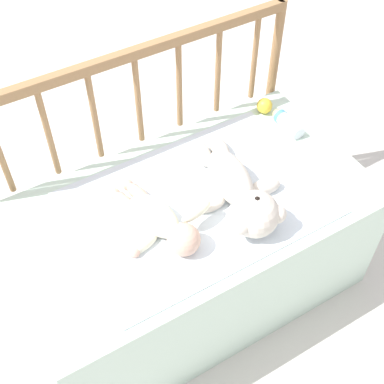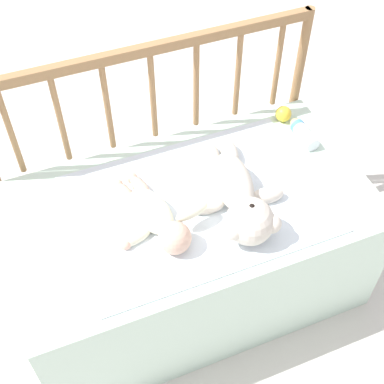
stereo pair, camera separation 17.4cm
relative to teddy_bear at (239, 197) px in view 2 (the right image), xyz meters
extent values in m
plane|color=silver|center=(-0.13, 0.08, -0.58)|extent=(12.00, 12.00, 0.00)
cube|color=silver|center=(-0.13, 0.08, -0.32)|extent=(1.23, 0.68, 0.52)
cylinder|color=#997047|center=(-0.73, 0.45, -0.12)|extent=(0.04, 0.04, 0.91)
cylinder|color=#997047|center=(0.46, 0.45, -0.12)|extent=(0.04, 0.04, 0.91)
cube|color=#997047|center=(-0.13, 0.45, 0.31)|extent=(1.19, 0.03, 0.04)
cylinder|color=#997047|center=(-0.63, 0.45, 0.12)|extent=(0.02, 0.02, 0.36)
cylinder|color=#997047|center=(-0.46, 0.45, 0.12)|extent=(0.02, 0.02, 0.36)
cylinder|color=#997047|center=(-0.30, 0.45, 0.12)|extent=(0.02, 0.02, 0.36)
cylinder|color=#997047|center=(-0.13, 0.45, 0.12)|extent=(0.02, 0.02, 0.36)
cylinder|color=#997047|center=(0.03, 0.45, 0.12)|extent=(0.02, 0.02, 0.36)
cylinder|color=#997047|center=(0.20, 0.45, 0.12)|extent=(0.02, 0.02, 0.36)
cylinder|color=#997047|center=(0.36, 0.45, 0.12)|extent=(0.02, 0.02, 0.36)
cube|color=white|center=(-0.11, 0.07, -0.06)|extent=(0.84, 0.59, 0.01)
ellipsoid|color=silver|center=(0.01, 0.07, -0.01)|extent=(0.16, 0.27, 0.11)
sphere|color=silver|center=(-0.02, -0.11, 0.01)|extent=(0.15, 0.15, 0.15)
sphere|color=beige|center=(-0.02, -0.11, 0.06)|extent=(0.06, 0.06, 0.06)
sphere|color=black|center=(-0.02, -0.11, 0.08)|extent=(0.02, 0.02, 0.02)
sphere|color=silver|center=(0.04, -0.15, 0.02)|extent=(0.06, 0.06, 0.06)
sphere|color=silver|center=(-0.08, -0.13, 0.02)|extent=(0.06, 0.06, 0.06)
ellipsoid|color=silver|center=(0.10, 0.00, -0.03)|extent=(0.12, 0.07, 0.05)
ellipsoid|color=silver|center=(-0.10, 0.03, -0.03)|extent=(0.12, 0.07, 0.05)
ellipsoid|color=silver|center=(0.07, 0.23, -0.03)|extent=(0.08, 0.14, 0.06)
ellipsoid|color=silver|center=(0.00, 0.24, -0.03)|extent=(0.08, 0.14, 0.06)
ellipsoid|color=#EAEACC|center=(-0.28, 0.07, -0.02)|extent=(0.16, 0.23, 0.08)
sphere|color=beige|center=(-0.25, -0.07, -0.01)|extent=(0.10, 0.10, 0.10)
ellipsoid|color=#EAEACC|center=(-0.17, 0.00, 0.01)|extent=(0.12, 0.06, 0.04)
ellipsoid|color=#EAEACC|center=(-0.36, 0.00, -0.04)|extent=(0.12, 0.06, 0.04)
sphere|color=beige|center=(-0.14, 0.04, -0.04)|extent=(0.03, 0.03, 0.03)
sphere|color=beige|center=(-0.39, -0.01, -0.04)|extent=(0.03, 0.03, 0.03)
ellipsoid|color=beige|center=(-0.28, 0.19, -0.04)|extent=(0.07, 0.12, 0.05)
ellipsoid|color=beige|center=(-0.33, 0.18, -0.04)|extent=(0.07, 0.12, 0.05)
sphere|color=beige|center=(-0.29, 0.25, -0.04)|extent=(0.04, 0.04, 0.04)
sphere|color=beige|center=(-0.34, 0.24, -0.04)|extent=(0.04, 0.04, 0.04)
sphere|color=yellow|center=(0.35, 0.34, -0.03)|extent=(0.06, 0.06, 0.06)
cylinder|color=white|center=(0.37, 0.21, -0.04)|extent=(0.05, 0.12, 0.05)
cylinder|color=#4C99D8|center=(0.37, 0.26, -0.04)|extent=(0.05, 0.02, 0.05)
sphere|color=#EAC67F|center=(0.37, 0.28, -0.04)|extent=(0.04, 0.04, 0.04)
camera|label=1|loc=(-0.72, -0.91, 1.31)|focal=50.00mm
camera|label=2|loc=(-0.56, -0.98, 1.31)|focal=50.00mm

